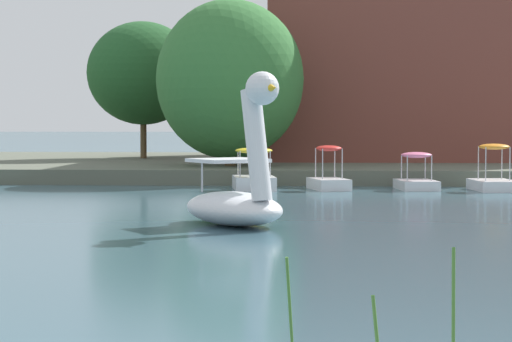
{
  "coord_description": "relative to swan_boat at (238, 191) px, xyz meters",
  "views": [
    {
      "loc": [
        1.91,
        -6.55,
        2.3
      ],
      "look_at": [
        -0.04,
        22.48,
        0.87
      ],
      "focal_mm": 70.53,
      "sensor_mm": 36.0,
      "label": 1
    }
  ],
  "objects": [
    {
      "name": "swan_boat",
      "position": [
        0.0,
        0.0,
        0.0
      ],
      "size": [
        3.17,
        3.5,
        3.36
      ],
      "color": "white",
      "rests_on": "ground_plane"
    },
    {
      "name": "tree_willow_near_path",
      "position": [
        -1.81,
        17.53,
        3.19
      ],
      "size": [
        8.11,
        8.09,
        6.56
      ],
      "color": "brown",
      "rests_on": "shore_bank_far"
    },
    {
      "name": "apartment_block",
      "position": [
        6.6,
        27.72,
        4.44
      ],
      "size": [
        14.53,
        13.94,
        9.32
      ],
      "primitive_type": "cube",
      "rotation": [
        0.0,
        0.0,
        0.01
      ],
      "color": "brown",
      "rests_on": "shore_bank_far"
    },
    {
      "name": "shore_bank_far",
      "position": [
        -0.04,
        24.42,
        -0.5
      ],
      "size": [
        149.93,
        21.11,
        0.56
      ],
      "primitive_type": "cube",
      "color": "#5B6051",
      "rests_on": "ground_plane"
    },
    {
      "name": "pedal_boat_yellow",
      "position": [
        -0.48,
        12.01,
        -0.33
      ],
      "size": [
        1.66,
        2.37,
        1.42
      ],
      "color": "white",
      "rests_on": "ground_plane"
    },
    {
      "name": "pedal_boat_red",
      "position": [
        2.06,
        12.03,
        -0.35
      ],
      "size": [
        1.55,
        2.13,
        1.5
      ],
      "color": "white",
      "rests_on": "ground_plane"
    },
    {
      "name": "pedal_boat_pink",
      "position": [
        5.02,
        12.27,
        -0.37
      ],
      "size": [
        1.46,
        2.11,
        1.28
      ],
      "color": "white",
      "rests_on": "ground_plane"
    },
    {
      "name": "pedal_boat_orange",
      "position": [
        7.56,
        11.95,
        -0.36
      ],
      "size": [
        1.54,
        2.28,
        1.57
      ],
      "color": "white",
      "rests_on": "ground_plane"
    },
    {
      "name": "tree_broadleaf_behind_dock",
      "position": [
        -6.69,
        25.43,
        3.83
      ],
      "size": [
        7.27,
        7.41,
        6.5
      ],
      "color": "brown",
      "rests_on": "shore_bank_far"
    }
  ]
}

